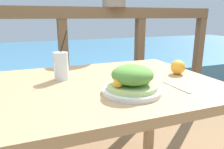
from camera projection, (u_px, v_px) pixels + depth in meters
patio_table at (91, 103)px, 1.06m from camera, size 1.24×0.84×0.76m
railing_fence at (64, 54)px, 1.74m from camera, size 2.80×0.08×1.14m
sea_backdrop at (44, 63)px, 4.14m from camera, size 12.00×4.00×0.41m
salad_plate at (132, 81)px, 0.90m from camera, size 0.25×0.25×0.12m
drink_glass at (61, 66)px, 1.09m from camera, size 0.08×0.07×0.24m
knife at (176, 87)px, 0.98m from camera, size 0.02×0.18×0.00m
orange_near_basket at (177, 67)px, 1.20m from camera, size 0.08×0.08×0.08m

